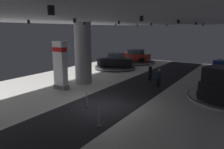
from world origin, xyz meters
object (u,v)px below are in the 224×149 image
display_platform_deep_left (135,62)px  display_platform_far_left (115,67)px  visitor_walking_near (159,77)px  visitor_walking_far (150,71)px  column_left (83,53)px  display_car_far_left (115,60)px  display_car_deep_left (135,56)px  brand_sign_pylon (60,65)px

display_platform_deep_left → display_platform_far_left: bearing=-89.6°
visitor_walking_near → visitor_walking_far: (-1.56, 1.81, 0.00)m
column_left → visitor_walking_far: column_left is taller
visitor_walking_far → column_left: bearing=-139.2°
display_car_far_left → display_car_deep_left: (-0.04, 5.61, 0.01)m
display_platform_deep_left → display_car_deep_left: 0.89m
display_platform_deep_left → visitor_walking_far: bearing=-55.8°
display_platform_deep_left → display_car_deep_left: size_ratio=1.38×
column_left → display_car_far_left: size_ratio=1.20×
column_left → display_car_deep_left: (-1.39, 13.36, -1.70)m
column_left → visitor_walking_far: (4.82, 4.17, -1.84)m
display_car_far_left → visitor_walking_near: size_ratio=2.87×
display_platform_deep_left → brand_sign_pylon: bearing=-85.6°
brand_sign_pylon → visitor_walking_far: size_ratio=2.48×
display_car_deep_left → display_car_far_left: bearing=-89.6°
display_platform_deep_left → visitor_walking_near: 13.50m
column_left → display_car_deep_left: 13.54m
display_car_deep_left → visitor_walking_far: display_car_deep_left is taller
display_platform_far_left → display_car_deep_left: bearing=90.1°
display_car_far_left → visitor_walking_far: (6.17, -3.58, -0.14)m
display_car_far_left → display_platform_deep_left: bearing=90.7°
column_left → display_car_far_left: 8.05m
brand_sign_pylon → column_left: bearing=85.6°
display_car_far_left → column_left: bearing=-80.1°
display_platform_deep_left → column_left: bearing=-83.9°
display_platform_far_left → visitor_walking_near: size_ratio=3.26×
display_platform_far_left → display_car_deep_left: display_car_deep_left is taller
column_left → display_car_deep_left: bearing=95.9°
column_left → display_platform_deep_left: 13.68m
display_car_deep_left → visitor_walking_far: 11.09m
visitor_walking_far → brand_sign_pylon: bearing=-126.4°
display_platform_far_left → brand_sign_pylon: bearing=-83.5°
column_left → display_platform_deep_left: (-1.42, 13.36, -2.59)m
display_platform_far_left → visitor_walking_near: (7.76, -5.38, 0.75)m
display_platform_far_left → visitor_walking_far: bearing=-29.9°
brand_sign_pylon → visitor_walking_near: size_ratio=2.48×
display_car_far_left → brand_sign_pylon: bearing=-83.7°
display_platform_far_left → display_car_deep_left: 5.69m
display_platform_far_left → visitor_walking_far: 7.19m
display_car_far_left → display_car_deep_left: bearing=90.4°
display_car_far_left → display_platform_deep_left: (-0.07, 5.61, -0.88)m
display_platform_deep_left → visitor_walking_far: size_ratio=3.69×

